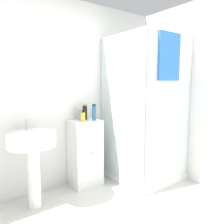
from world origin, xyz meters
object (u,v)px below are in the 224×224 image
sink (32,150)px  lotion_bottle_white (79,114)px  soap_dispenser (83,117)px  shampoo_bottle_tall_black (85,112)px  shampoo_bottle_blue (94,113)px

sink → lotion_bottle_white: lotion_bottle_white is taller
soap_dispenser → shampoo_bottle_tall_black: size_ratio=0.70×
lotion_bottle_white → soap_dispenser: bearing=-100.2°
shampoo_bottle_tall_black → lotion_bottle_white: size_ratio=1.19×
shampoo_bottle_tall_black → soap_dispenser: bearing=-129.4°
sink → lotion_bottle_white: (0.72, 0.23, 0.31)m
shampoo_bottle_blue → shampoo_bottle_tall_black: bearing=117.1°
sink → shampoo_bottle_blue: 0.92m
soap_dispenser → shampoo_bottle_tall_black: (0.10, 0.12, 0.04)m
shampoo_bottle_blue → lotion_bottle_white: (-0.14, 0.16, -0.03)m
shampoo_bottle_tall_black → shampoo_bottle_blue: 0.15m
soap_dispenser → shampoo_bottle_tall_black: bearing=50.6°
lotion_bottle_white → shampoo_bottle_tall_black: bearing=-22.9°
sink → shampoo_bottle_blue: shampoo_bottle_blue is taller
soap_dispenser → shampoo_bottle_tall_black: shampoo_bottle_tall_black is taller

